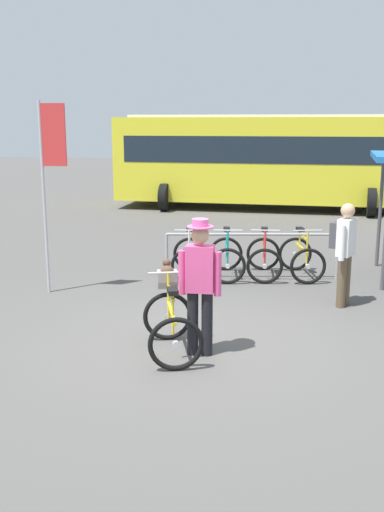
{
  "coord_description": "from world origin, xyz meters",
  "views": [
    {
      "loc": [
        0.76,
        -7.31,
        2.86
      ],
      "look_at": [
        -0.13,
        0.8,
        1.0
      ],
      "focal_mm": 41.4,
      "sensor_mm": 36.0,
      "label": 1
    }
  ],
  "objects_px": {
    "racked_bike_white": "(189,258)",
    "featured_bicycle": "(170,314)",
    "bus_distant": "(269,156)",
    "person_with_featured_bike": "(200,282)",
    "banner_flag": "(50,161)",
    "racked_bike_red": "(264,258)",
    "pedestrian_with_backpack": "(344,248)",
    "racked_bike_yellow": "(301,258)",
    "racked_bike_teal": "(227,258)"
  },
  "relations": [
    {
      "from": "racked_bike_white",
      "to": "featured_bicycle",
      "type": "distance_m",
      "value": 3.7
    },
    {
      "from": "featured_bicycle",
      "to": "bus_distant",
      "type": "height_order",
      "value": "bus_distant"
    },
    {
      "from": "person_with_featured_bike",
      "to": "banner_flag",
      "type": "bearing_deg",
      "value": 137.35
    },
    {
      "from": "racked_bike_white",
      "to": "banner_flag",
      "type": "xyz_separation_m",
      "value": [
        -2.15,
        -1.28,
        1.86
      ]
    },
    {
      "from": "featured_bicycle",
      "to": "banner_flag",
      "type": "height_order",
      "value": "banner_flag"
    },
    {
      "from": "bus_distant",
      "to": "racked_bike_red",
      "type": "bearing_deg",
      "value": -91.3
    },
    {
      "from": "pedestrian_with_backpack",
      "to": "racked_bike_yellow",
      "type": "bearing_deg",
      "value": 106.64
    },
    {
      "from": "racked_bike_white",
      "to": "racked_bike_yellow",
      "type": "xyz_separation_m",
      "value": [
        2.09,
        0.21,
        0.0
      ]
    },
    {
      "from": "racked_bike_red",
      "to": "person_with_featured_bike",
      "type": "height_order",
      "value": "person_with_featured_bike"
    },
    {
      "from": "racked_bike_white",
      "to": "bus_distant",
      "type": "bearing_deg",
      "value": 80.16
    },
    {
      "from": "racked_bike_white",
      "to": "bus_distant",
      "type": "xyz_separation_m",
      "value": [
        1.6,
        9.22,
        1.37
      ]
    },
    {
      "from": "banner_flag",
      "to": "racked_bike_teal",
      "type": "bearing_deg",
      "value": 25.32
    },
    {
      "from": "person_with_featured_bike",
      "to": "banner_flag",
      "type": "distance_m",
      "value": 3.9
    },
    {
      "from": "racked_bike_yellow",
      "to": "featured_bicycle",
      "type": "xyz_separation_m",
      "value": [
        -1.91,
        -3.9,
        0.12
      ]
    },
    {
      "from": "racked_bike_red",
      "to": "racked_bike_teal",
      "type": "bearing_deg",
      "value": -174.35
    },
    {
      "from": "racked_bike_yellow",
      "to": "banner_flag",
      "type": "distance_m",
      "value": 4.87
    },
    {
      "from": "featured_bicycle",
      "to": "pedestrian_with_backpack",
      "type": "bearing_deg",
      "value": 41.74
    },
    {
      "from": "racked_bike_white",
      "to": "bus_distant",
      "type": "height_order",
      "value": "bus_distant"
    },
    {
      "from": "racked_bike_teal",
      "to": "banner_flag",
      "type": "bearing_deg",
      "value": -154.68
    },
    {
      "from": "racked_bike_red",
      "to": "pedestrian_with_backpack",
      "type": "relative_size",
      "value": 0.69
    },
    {
      "from": "racked_bike_teal",
      "to": "pedestrian_with_backpack",
      "type": "height_order",
      "value": "pedestrian_with_backpack"
    },
    {
      "from": "racked_bike_teal",
      "to": "bus_distant",
      "type": "height_order",
      "value": "bus_distant"
    },
    {
      "from": "racked_bike_white",
      "to": "racked_bike_teal",
      "type": "xyz_separation_m",
      "value": [
        0.7,
        0.07,
        0.0
      ]
    },
    {
      "from": "pedestrian_with_backpack",
      "to": "racked_bike_teal",
      "type": "bearing_deg",
      "value": 140.2
    },
    {
      "from": "racked_bike_white",
      "to": "person_with_featured_bike",
      "type": "xyz_separation_m",
      "value": [
        0.56,
        -3.78,
        0.58
      ]
    },
    {
      "from": "racked_bike_white",
      "to": "featured_bicycle",
      "type": "xyz_separation_m",
      "value": [
        0.18,
        -3.69,
        0.12
      ]
    },
    {
      "from": "racked_bike_yellow",
      "to": "pedestrian_with_backpack",
      "type": "xyz_separation_m",
      "value": [
        0.52,
        -1.73,
        0.57
      ]
    },
    {
      "from": "person_with_featured_bike",
      "to": "banner_flag",
      "type": "xyz_separation_m",
      "value": [
        -2.71,
        2.5,
        1.28
      ]
    },
    {
      "from": "racked_bike_teal",
      "to": "racked_bike_red",
      "type": "relative_size",
      "value": 1.02
    },
    {
      "from": "racked_bike_white",
      "to": "pedestrian_with_backpack",
      "type": "bearing_deg",
      "value": -30.28
    },
    {
      "from": "racked_bike_red",
      "to": "pedestrian_with_backpack",
      "type": "bearing_deg",
      "value": -53.83
    },
    {
      "from": "featured_bicycle",
      "to": "person_with_featured_bike",
      "type": "relative_size",
      "value": 0.73
    },
    {
      "from": "bus_distant",
      "to": "racked_bike_white",
      "type": "bearing_deg",
      "value": -99.84
    },
    {
      "from": "racked_bike_yellow",
      "to": "person_with_featured_bike",
      "type": "distance_m",
      "value": 4.31
    },
    {
      "from": "racked_bike_red",
      "to": "banner_flag",
      "type": "relative_size",
      "value": 0.35
    },
    {
      "from": "racked_bike_teal",
      "to": "racked_bike_yellow",
      "type": "relative_size",
      "value": 0.97
    },
    {
      "from": "racked_bike_yellow",
      "to": "person_with_featured_bike",
      "type": "xyz_separation_m",
      "value": [
        -1.53,
        -3.98,
        0.58
      ]
    },
    {
      "from": "person_with_featured_bike",
      "to": "featured_bicycle",
      "type": "bearing_deg",
      "value": 167.1
    },
    {
      "from": "racked_bike_red",
      "to": "banner_flag",
      "type": "height_order",
      "value": "banner_flag"
    },
    {
      "from": "racked_bike_white",
      "to": "bus_distant",
      "type": "distance_m",
      "value": 9.46
    },
    {
      "from": "racked_bike_yellow",
      "to": "person_with_featured_bike",
      "type": "height_order",
      "value": "person_with_featured_bike"
    },
    {
      "from": "racked_bike_white",
      "to": "racked_bike_red",
      "type": "height_order",
      "value": "same"
    },
    {
      "from": "person_with_featured_bike",
      "to": "banner_flag",
      "type": "height_order",
      "value": "banner_flag"
    },
    {
      "from": "racked_bike_red",
      "to": "person_with_featured_bike",
      "type": "distance_m",
      "value": 4.05
    },
    {
      "from": "racked_bike_red",
      "to": "racked_bike_yellow",
      "type": "height_order",
      "value": "same"
    },
    {
      "from": "racked_bike_red",
      "to": "featured_bicycle",
      "type": "height_order",
      "value": "featured_bicycle"
    },
    {
      "from": "racked_bike_teal",
      "to": "banner_flag",
      "type": "distance_m",
      "value": 3.66
    },
    {
      "from": "racked_bike_yellow",
      "to": "pedestrian_with_backpack",
      "type": "bearing_deg",
      "value": -73.36
    },
    {
      "from": "racked_bike_white",
      "to": "person_with_featured_bike",
      "type": "bearing_deg",
      "value": -81.6
    },
    {
      "from": "person_with_featured_bike",
      "to": "bus_distant",
      "type": "xyz_separation_m",
      "value": [
        1.04,
        13.0,
        0.79
      ]
    }
  ]
}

